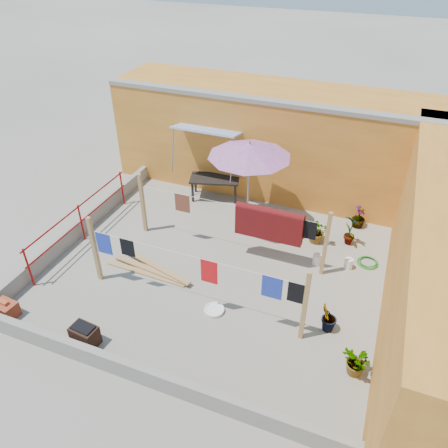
{
  "coord_description": "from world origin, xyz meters",
  "views": [
    {
      "loc": [
        3.3,
        -7.78,
        7.21
      ],
      "look_at": [
        0.09,
        0.3,
        1.19
      ],
      "focal_mm": 35.0,
      "sensor_mm": 36.0,
      "label": 1
    }
  ],
  "objects_px": {
    "patio_umbrella": "(250,151)",
    "green_hose": "(368,262)",
    "brazier": "(85,335)",
    "plant_back_a": "(317,231)",
    "water_jug_b": "(317,259)",
    "white_basin": "(214,310)",
    "brick_stack": "(6,309)",
    "outdoor_table": "(215,180)",
    "water_jug_a": "(348,264)"
  },
  "relations": [
    {
      "from": "patio_umbrella",
      "to": "green_hose",
      "type": "height_order",
      "value": "patio_umbrella"
    },
    {
      "from": "brazier",
      "to": "plant_back_a",
      "type": "distance_m",
      "value": 6.43
    },
    {
      "from": "water_jug_b",
      "to": "plant_back_a",
      "type": "height_order",
      "value": "plant_back_a"
    },
    {
      "from": "white_basin",
      "to": "green_hose",
      "type": "bearing_deg",
      "value": 44.88
    },
    {
      "from": "plant_back_a",
      "to": "white_basin",
      "type": "bearing_deg",
      "value": -114.7
    },
    {
      "from": "brick_stack",
      "to": "brazier",
      "type": "distance_m",
      "value": 2.1
    },
    {
      "from": "patio_umbrella",
      "to": "water_jug_b",
      "type": "xyz_separation_m",
      "value": [
        2.21,
        -0.93,
        -2.23
      ]
    },
    {
      "from": "patio_umbrella",
      "to": "outdoor_table",
      "type": "relative_size",
      "value": 1.74
    },
    {
      "from": "brazier",
      "to": "water_jug_a",
      "type": "xyz_separation_m",
      "value": [
        4.69,
        4.44,
        -0.09
      ]
    },
    {
      "from": "white_basin",
      "to": "water_jug_a",
      "type": "bearing_deg",
      "value": 45.66
    },
    {
      "from": "patio_umbrella",
      "to": "brazier",
      "type": "xyz_separation_m",
      "value": [
        -1.7,
        -5.24,
        -2.14
      ]
    },
    {
      "from": "plant_back_a",
      "to": "water_jug_b",
      "type": "bearing_deg",
      "value": -77.77
    },
    {
      "from": "patio_umbrella",
      "to": "plant_back_a",
      "type": "height_order",
      "value": "patio_umbrella"
    },
    {
      "from": "patio_umbrella",
      "to": "plant_back_a",
      "type": "distance_m",
      "value": 2.85
    },
    {
      "from": "outdoor_table",
      "to": "green_hose",
      "type": "height_order",
      "value": "outdoor_table"
    },
    {
      "from": "white_basin",
      "to": "patio_umbrella",
      "type": "bearing_deg",
      "value": 96.99
    },
    {
      "from": "patio_umbrella",
      "to": "brick_stack",
      "type": "xyz_separation_m",
      "value": [
        -3.8,
        -5.24,
        -2.19
      ]
    },
    {
      "from": "patio_umbrella",
      "to": "white_basin",
      "type": "xyz_separation_m",
      "value": [
        0.42,
        -3.43,
        -2.33
      ]
    },
    {
      "from": "brazier",
      "to": "green_hose",
      "type": "distance_m",
      "value": 7.04
    },
    {
      "from": "brick_stack",
      "to": "green_hose",
      "type": "xyz_separation_m",
      "value": [
        7.24,
        4.82,
        -0.15
      ]
    },
    {
      "from": "patio_umbrella",
      "to": "white_basin",
      "type": "bearing_deg",
      "value": -83.01
    },
    {
      "from": "white_basin",
      "to": "green_hose",
      "type": "height_order",
      "value": "white_basin"
    },
    {
      "from": "brick_stack",
      "to": "green_hose",
      "type": "bearing_deg",
      "value": 33.64
    },
    {
      "from": "brick_stack",
      "to": "water_jug_b",
      "type": "bearing_deg",
      "value": 35.66
    },
    {
      "from": "outdoor_table",
      "to": "brick_stack",
      "type": "relative_size",
      "value": 3.16
    },
    {
      "from": "water_jug_a",
      "to": "plant_back_a",
      "type": "relative_size",
      "value": 0.47
    },
    {
      "from": "white_basin",
      "to": "green_hose",
      "type": "xyz_separation_m",
      "value": [
        3.01,
        3.0,
        -0.01
      ]
    },
    {
      "from": "outdoor_table",
      "to": "white_basin",
      "type": "relative_size",
      "value": 3.57
    },
    {
      "from": "brazier",
      "to": "white_basin",
      "type": "relative_size",
      "value": 1.23
    },
    {
      "from": "brazier",
      "to": "green_hose",
      "type": "bearing_deg",
      "value": 43.17
    },
    {
      "from": "water_jug_a",
      "to": "brick_stack",
      "type": "bearing_deg",
      "value": -146.81
    },
    {
      "from": "brazier",
      "to": "plant_back_a",
      "type": "relative_size",
      "value": 0.81
    },
    {
      "from": "outdoor_table",
      "to": "water_jug_b",
      "type": "relative_size",
      "value": 4.95
    },
    {
      "from": "water_jug_a",
      "to": "patio_umbrella",
      "type": "bearing_deg",
      "value": 164.95
    },
    {
      "from": "brazier",
      "to": "white_basin",
      "type": "bearing_deg",
      "value": 40.57
    },
    {
      "from": "brazier",
      "to": "water_jug_a",
      "type": "height_order",
      "value": "brazier"
    },
    {
      "from": "patio_umbrella",
      "to": "water_jug_a",
      "type": "xyz_separation_m",
      "value": [
        2.99,
        -0.8,
        -2.23
      ]
    },
    {
      "from": "water_jug_a",
      "to": "water_jug_b",
      "type": "relative_size",
      "value": 0.99
    },
    {
      "from": "brazier",
      "to": "water_jug_b",
      "type": "height_order",
      "value": "brazier"
    },
    {
      "from": "brazier",
      "to": "water_jug_b",
      "type": "relative_size",
      "value": 1.71
    },
    {
      "from": "plant_back_a",
      "to": "brick_stack",
      "type": "bearing_deg",
      "value": -137.83
    },
    {
      "from": "green_hose",
      "to": "plant_back_a",
      "type": "height_order",
      "value": "plant_back_a"
    },
    {
      "from": "patio_umbrella",
      "to": "outdoor_table",
      "type": "distance_m",
      "value": 2.55
    },
    {
      "from": "outdoor_table",
      "to": "brazier",
      "type": "distance_m",
      "value": 6.4
    },
    {
      "from": "green_hose",
      "to": "outdoor_table",
      "type": "bearing_deg",
      "value": 162.25
    },
    {
      "from": "patio_umbrella",
      "to": "brazier",
      "type": "distance_m",
      "value": 5.91
    },
    {
      "from": "white_basin",
      "to": "green_hose",
      "type": "relative_size",
      "value": 0.86
    },
    {
      "from": "white_basin",
      "to": "water_jug_b",
      "type": "height_order",
      "value": "water_jug_b"
    },
    {
      "from": "outdoor_table",
      "to": "green_hose",
      "type": "distance_m",
      "value": 5.19
    },
    {
      "from": "brazier",
      "to": "white_basin",
      "type": "distance_m",
      "value": 2.8
    }
  ]
}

